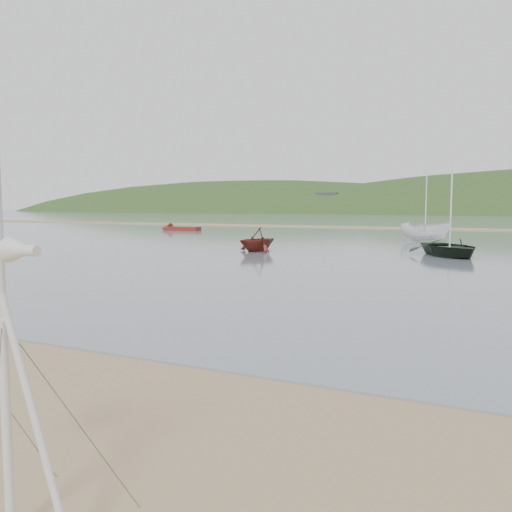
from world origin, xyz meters
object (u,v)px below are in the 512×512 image
at_px(boat_dark, 451,213).
at_px(dinghy_red_far, 175,229).
at_px(boat_red, 257,229).
at_px(boat_white, 426,216).

xyz_separation_m(boat_dark, dinghy_red_far, (-34.89, 21.10, -2.40)).
relative_size(boat_dark, boat_red, 1.69).
bearing_deg(boat_white, boat_red, 162.14).
height_order(boat_red, boat_white, boat_white).
bearing_deg(boat_red, dinghy_red_far, 155.64).
bearing_deg(boat_white, boat_dark, -154.42).
distance_m(boat_dark, dinghy_red_far, 40.85).
xyz_separation_m(boat_red, boat_white, (8.64, 15.72, 0.69)).
bearing_deg(dinghy_red_far, boat_red, -45.60).
bearing_deg(boat_dark, boat_red, 156.24).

